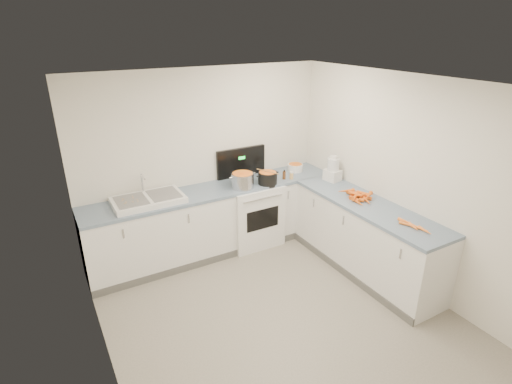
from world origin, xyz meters
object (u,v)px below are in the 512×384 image
food_processor (333,170)px  mixing_bowl (295,167)px  steel_pot (243,181)px  black_pot (268,179)px  sink (148,200)px  extract_bottle (284,175)px  stove (251,212)px  spice_jar (291,176)px

food_processor → mixing_bowl: bearing=110.9°
steel_pot → mixing_bowl: 1.03m
black_pot → mixing_bowl: bearing=21.1°
sink → black_pot: 1.63m
sink → mixing_bowl: (2.26, 0.06, 0.02)m
mixing_bowl → extract_bottle: bearing=-148.2°
extract_bottle → mixing_bowl: bearing=31.8°
stove → mixing_bowl: 0.96m
mixing_bowl → spice_jar: mixing_bowl is taller
spice_jar → extract_bottle: bearing=153.3°
stove → sink: (-1.45, 0.02, 0.50)m
sink → spice_jar: sink is taller
mixing_bowl → extract_bottle: 0.40m
mixing_bowl → extract_bottle: size_ratio=2.02×
steel_pot → extract_bottle: steel_pot is taller
extract_bottle → sink: bearing=175.4°
stove → steel_pot: (-0.20, -0.13, 0.56)m
black_pot → food_processor: (0.86, -0.35, 0.08)m
sink → black_pot: sink is taller
sink → food_processor: size_ratio=2.38×
extract_bottle → food_processor: bearing=-33.9°
black_pot → extract_bottle: (0.30, 0.04, -0.02)m
sink → mixing_bowl: bearing=1.5°
mixing_bowl → food_processor: food_processor is taller
stove → black_pot: (0.17, -0.17, 0.54)m
stove → mixing_bowl: bearing=5.2°
black_pot → mixing_bowl: 0.68m
steel_pot → food_processor: (1.23, -0.39, 0.06)m
extract_bottle → spice_jar: bearing=-26.7°
steel_pot → mixing_bowl: steel_pot is taller
stove → food_processor: bearing=-26.6°
steel_pot → mixing_bowl: bearing=11.3°
stove → extract_bottle: (0.47, -0.14, 0.52)m
steel_pot → black_pot: size_ratio=1.16×
stove → extract_bottle: bearing=-16.4°
spice_jar → food_processor: (0.47, -0.33, 0.11)m
steel_pot → black_pot: bearing=-6.8°
black_pot → food_processor: food_processor is taller
mixing_bowl → spice_jar: size_ratio=2.47×
extract_bottle → black_pot: bearing=-173.3°
stove → steel_pot: 0.61m
sink → steel_pot: size_ratio=2.81×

